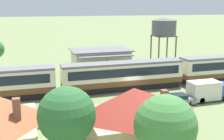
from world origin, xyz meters
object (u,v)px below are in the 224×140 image
passenger_train (60,79)px  delivery_truck_blue (208,90)px  cottage_red_roof (134,114)px  yard_tree_2 (165,126)px  station_building (101,62)px  parked_car_grey (179,99)px  yard_tree_0 (67,115)px  water_tower (164,27)px  parked_car_black (68,108)px

passenger_train → delivery_truck_blue: passenger_train is taller
cottage_red_roof → yard_tree_2: 7.68m
station_building → cottage_red_roof: (-3.57, -26.25, 0.35)m
cottage_red_roof → parked_car_grey: (9.06, 7.64, -2.02)m
yard_tree_0 → yard_tree_2: size_ratio=1.03×
passenger_train → yard_tree_0: (-1.64, -20.06, 2.63)m
yard_tree_0 → water_tower: bearing=54.0°
station_building → water_tower: size_ratio=1.07×
yard_tree_0 → delivery_truck_blue: bearing=31.4°
cottage_red_roof → yard_tree_0: bearing=-146.6°
yard_tree_0 → station_building: bearing=71.7°
station_building → delivery_truck_blue: size_ratio=1.85×
parked_car_grey → water_tower: bearing=72.9°
station_building → parked_car_grey: station_building is taller
passenger_train → cottage_red_roof: (4.91, -15.74, 0.32)m
passenger_train → yard_tree_2: yard_tree_2 is taller
parked_car_grey → delivery_truck_blue: 4.62m
passenger_train → station_building: (8.48, 10.51, -0.03)m
station_building → yard_tree_0: 32.31m
parked_car_black → yard_tree_0: bearing=-96.7°
delivery_truck_blue → yard_tree_2: 21.24m
passenger_train → delivery_truck_blue: 20.10m
passenger_train → parked_car_grey: passenger_train is taller
passenger_train → delivery_truck_blue: bearing=-22.7°
cottage_red_roof → parked_car_black: 10.01m
delivery_truck_blue → yard_tree_2: (-14.28, -15.35, 3.41)m
station_building → water_tower: 14.65m
cottage_red_roof → parked_car_black: cottage_red_roof is taller
station_building → passenger_train: bearing=-128.9°
water_tower → cottage_red_roof: bearing=-121.2°
parked_car_black → delivery_truck_blue: bearing=-0.9°
cottage_red_roof → yard_tree_2: yard_tree_2 is taller
delivery_truck_blue → yard_tree_0: yard_tree_0 is taller
parked_car_grey → delivery_truck_blue: delivery_truck_blue is taller
station_building → yard_tree_2: yard_tree_2 is taller
station_building → yard_tree_2: 33.96m
yard_tree_0 → yard_tree_2: yard_tree_0 is taller
water_tower → parked_car_black: (-21.83, -19.50, -7.42)m
parked_car_grey → parked_car_black: bearing=-179.5°
yard_tree_2 → water_tower: bearing=63.5°
station_building → yard_tree_0: yard_tree_0 is taller
water_tower → station_building: bearing=-172.6°
yard_tree_0 → parked_car_black: bearing=82.7°
yard_tree_2 → delivery_truck_blue: bearing=47.1°
station_building → yard_tree_0: bearing=-108.3°
parked_car_grey → parked_car_black: size_ratio=0.90×
station_building → water_tower: (13.35, 1.74, 5.76)m
parked_car_black → yard_tree_2: size_ratio=0.68×
passenger_train → parked_car_black: passenger_train is taller
cottage_red_roof → parked_car_grey: 12.02m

